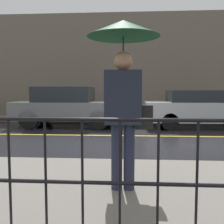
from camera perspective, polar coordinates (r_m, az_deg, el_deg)
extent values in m
plane|color=black|center=(8.20, 2.12, -5.17)|extent=(80.00, 80.00, 0.00)
cube|color=slate|center=(3.66, -0.30, -16.74)|extent=(28.00, 2.81, 0.12)
cube|color=slate|center=(12.24, 2.72, -1.63)|extent=(28.00, 1.65, 0.12)
cube|color=gold|center=(8.20, 2.12, -5.15)|extent=(25.20, 0.12, 0.01)
cube|color=#706656|center=(13.20, 2.86, 9.87)|extent=(28.00, 0.30, 5.20)
cylinder|color=black|center=(2.28, -2.45, -1.69)|extent=(12.00, 0.04, 0.04)
cylinder|color=black|center=(2.41, -2.40, -15.15)|extent=(12.00, 0.04, 0.04)
cylinder|color=black|center=(2.61, -21.37, -12.67)|extent=(0.02, 0.02, 1.02)
cylinder|color=black|center=(2.49, -14.23, -13.34)|extent=(0.02, 0.02, 1.02)
cylinder|color=black|center=(2.41, -6.46, -13.83)|extent=(0.02, 0.02, 1.02)
cylinder|color=black|center=(2.38, 1.71, -14.08)|extent=(0.02, 0.02, 1.02)
cylinder|color=black|center=(2.39, 9.98, -14.06)|extent=(0.02, 0.02, 1.02)
cylinder|color=black|center=(2.45, 18.00, -13.77)|extent=(0.02, 0.02, 1.02)
cylinder|color=#23283D|center=(3.43, 1.03, -9.67)|extent=(0.14, 0.14, 0.85)
cylinder|color=#23283D|center=(3.43, 3.74, -9.69)|extent=(0.14, 0.14, 0.85)
cube|color=#232838|center=(3.32, 2.43, 3.21)|extent=(0.46, 0.28, 0.68)
sphere|color=tan|center=(3.34, 2.46, 11.04)|extent=(0.23, 0.23, 0.23)
cylinder|color=#262628|center=(3.34, 2.45, 9.69)|extent=(0.02, 0.02, 0.75)
cone|color=#144723|center=(3.41, 2.48, 17.73)|extent=(0.91, 0.91, 0.21)
cube|color=black|center=(3.34, 6.78, -1.08)|extent=(0.24, 0.12, 0.30)
cube|color=slate|center=(10.41, -9.36, 0.40)|extent=(4.13, 1.95, 0.67)
cube|color=#1E2328|center=(10.43, -10.29, 3.82)|extent=(2.15, 1.79, 0.57)
cylinder|color=black|center=(11.08, -1.85, -0.75)|extent=(0.71, 0.22, 0.71)
cylinder|color=black|center=(9.37, -2.91, -1.74)|extent=(0.71, 0.22, 0.71)
cylinder|color=black|center=(11.62, -14.51, -0.65)|extent=(0.71, 0.22, 0.71)
cylinder|color=black|center=(10.00, -17.64, -1.55)|extent=(0.71, 0.22, 0.71)
cube|color=#B2B5BA|center=(10.52, 19.36, 0.14)|extent=(4.46, 1.83, 0.72)
cube|color=#1E2328|center=(10.44, 18.50, 3.30)|extent=(2.32, 1.68, 0.43)
cylinder|color=black|center=(11.06, 11.29, -1.12)|extent=(0.61, 0.22, 0.61)
cylinder|color=black|center=(9.48, 12.52, -2.09)|extent=(0.61, 0.22, 0.61)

